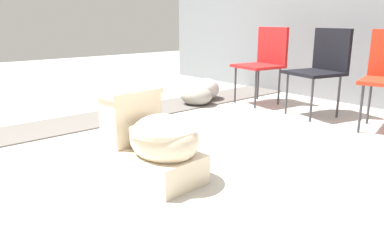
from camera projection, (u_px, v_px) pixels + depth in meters
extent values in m
plane|color=#B7B2A8|center=(105.00, 169.00, 2.36)|extent=(14.00, 14.00, 0.00)
cube|color=#605B56|center=(95.00, 119.00, 3.51)|extent=(0.56, 8.00, 0.01)
cube|color=beige|center=(154.00, 163.00, 2.23)|extent=(0.62, 0.39, 0.17)
ellipsoid|color=beige|center=(164.00, 139.00, 2.11)|extent=(0.47, 0.39, 0.28)
cylinder|color=beige|center=(164.00, 129.00, 2.10)|extent=(0.42, 0.42, 0.03)
cube|color=beige|center=(131.00, 119.00, 2.31)|extent=(0.21, 0.35, 0.30)
cube|color=beige|center=(130.00, 92.00, 2.27)|extent=(0.23, 0.38, 0.04)
cylinder|color=silver|center=(140.00, 87.00, 2.31)|extent=(0.02, 0.02, 0.01)
cube|color=red|center=(258.00, 66.00, 4.10)|extent=(0.50, 0.50, 0.03)
cube|color=red|center=(272.00, 46.00, 4.15)|extent=(0.44, 0.10, 0.40)
cylinder|color=#38383D|center=(256.00, 90.00, 3.93)|extent=(0.02, 0.02, 0.40)
cylinder|color=#38383D|center=(235.00, 85.00, 4.21)|extent=(0.02, 0.02, 0.40)
cylinder|color=#38383D|center=(279.00, 87.00, 4.11)|extent=(0.02, 0.02, 0.40)
cylinder|color=#38383D|center=(258.00, 82.00, 4.38)|extent=(0.02, 0.02, 0.40)
cube|color=black|center=(314.00, 73.00, 3.57)|extent=(0.53, 0.53, 0.03)
cube|color=black|center=(332.00, 49.00, 3.60)|extent=(0.44, 0.14, 0.40)
cylinder|color=#38383D|center=(312.00, 100.00, 3.41)|extent=(0.02, 0.02, 0.40)
cylinder|color=#38383D|center=(287.00, 94.00, 3.70)|extent=(0.02, 0.02, 0.40)
cylinder|color=#38383D|center=(339.00, 97.00, 3.56)|extent=(0.02, 0.02, 0.40)
cylinder|color=#38383D|center=(313.00, 91.00, 3.85)|extent=(0.02, 0.02, 0.40)
cylinder|color=#38383D|center=(361.00, 109.00, 3.08)|extent=(0.02, 0.02, 0.40)
cylinder|color=#38383D|center=(369.00, 102.00, 3.34)|extent=(0.02, 0.02, 0.40)
ellipsoid|color=gray|center=(196.00, 96.00, 4.10)|extent=(0.46, 0.45, 0.21)
ellipsoid|color=#B7B2AD|center=(206.00, 89.00, 4.37)|extent=(0.45, 0.47, 0.26)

